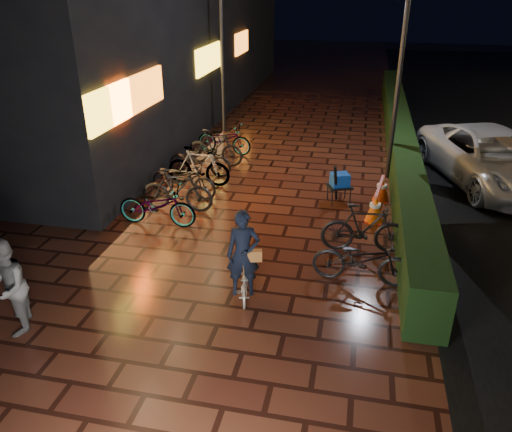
% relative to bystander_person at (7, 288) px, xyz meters
% --- Properties ---
extents(ground, '(80.00, 80.00, 0.00)m').
position_rel_bystander_person_xyz_m(ground, '(3.15, 3.00, -0.81)').
color(ground, '#381911').
rests_on(ground, ground).
extents(hedge, '(0.70, 20.00, 1.00)m').
position_rel_bystander_person_xyz_m(hedge, '(6.45, 11.00, -0.31)').
color(hedge, black).
rests_on(hedge, ground).
extents(bystander_person, '(0.92, 0.99, 1.62)m').
position_rel_bystander_person_xyz_m(bystander_person, '(0.00, 0.00, 0.00)').
color(bystander_person, slate).
rests_on(bystander_person, ground).
extents(van, '(3.90, 5.77, 1.47)m').
position_rel_bystander_person_xyz_m(van, '(8.76, 8.45, -0.07)').
color(van, silver).
rests_on(van, ground).
extents(lamp_post_hedge, '(0.48, 0.21, 5.03)m').
position_rel_bystander_person_xyz_m(lamp_post_hedge, '(6.05, 8.34, 1.96)').
color(lamp_post_hedge, black).
rests_on(lamp_post_hedge, ground).
extents(lamp_post_sf, '(0.52, 0.19, 5.39)m').
position_rel_bystander_person_xyz_m(lamp_post_sf, '(0.19, 12.05, 2.16)').
color(lamp_post_sf, black).
rests_on(lamp_post_sf, ground).
extents(cyclist, '(0.69, 1.25, 1.70)m').
position_rel_bystander_person_xyz_m(cyclist, '(3.39, 1.69, -0.18)').
color(cyclist, silver).
rests_on(cyclist, ground).
extents(traffic_barrier, '(0.60, 1.68, 0.68)m').
position_rel_bystander_person_xyz_m(traffic_barrier, '(5.76, 5.95, -0.47)').
color(traffic_barrier, orange).
rests_on(traffic_barrier, ground).
extents(cart_assembly, '(0.73, 0.79, 1.11)m').
position_rel_bystander_person_xyz_m(cart_assembly, '(4.78, 6.25, -0.24)').
color(cart_assembly, black).
rests_on(cart_assembly, ground).
extents(parked_bikes_storefront, '(2.02, 6.16, 1.07)m').
position_rel_bystander_person_xyz_m(parked_bikes_storefront, '(0.86, 6.69, -0.31)').
color(parked_bikes_storefront, black).
rests_on(parked_bikes_storefront, ground).
extents(parked_bikes_hedge, '(1.86, 1.90, 1.07)m').
position_rel_bystander_person_xyz_m(parked_bikes_hedge, '(5.43, 3.16, -0.30)').
color(parked_bikes_hedge, black).
rests_on(parked_bikes_hedge, ground).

